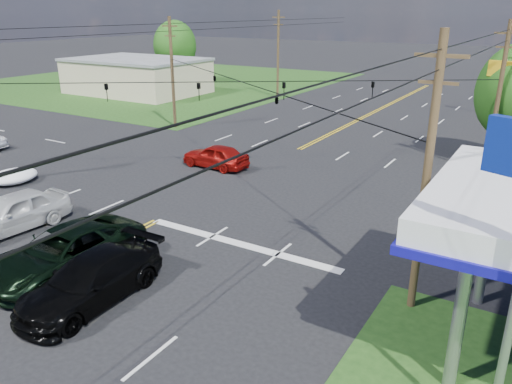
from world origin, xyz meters
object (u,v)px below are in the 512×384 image
Objects in this scene: pole_left_far at (278,53)px; pickup_dkgreen at (65,252)px; pole_se at (427,176)px; suv_black at (91,280)px; pole_ne at (498,98)px; retail_nw at (137,77)px; pole_nw at (172,72)px; tree_far_l at (175,46)px; pickup_white at (13,212)px.

pickup_dkgreen is (13.50, -41.77, -4.25)m from pole_left_far.
pickup_dkgreen is (-12.50, -4.77, -3.99)m from pole_se.
pole_se is 1.62× the size of suv_black.
pole_ne reaches higher than pickup_dkgreen.
suv_black is at bearing -69.45° from pole_left_far.
retail_nw is 1.68× the size of pole_nw.
pole_ne is at bearing 63.96° from pickup_dkgreen.
pole_se is 1.00× the size of pole_ne.
tree_far_l is at bearing 129.56° from pole_nw.
pole_nw is (17.00, -13.00, 2.92)m from retail_nw.
tree_far_l is at bearing 128.10° from pickup_dkgreen.
tree_far_l is (-19.00, 23.00, 0.28)m from pole_nw.
suv_black is (16.00, -42.67, -4.32)m from pole_left_far.
pole_left_far reaches higher than pole_se.
pole_nw is 28.86m from suv_black.
pickup_white is (-18.10, -3.28, -4.00)m from pole_se.
pole_nw is at bearing 145.30° from pole_se.
pole_ne is at bearing -16.82° from retail_nw.
tree_far_l is at bearing 168.11° from pole_left_far.
retail_nw is 49.35m from suv_black.
pole_se is 1.00× the size of pole_nw.
tree_far_l reaches higher than pickup_dkgreen.
pole_left_far is at bearing 125.10° from pole_se.
suv_black is (2.50, -0.90, -0.07)m from pickup_dkgreen.
tree_far_l is (-19.00, 4.00, 0.03)m from pole_left_far.
pole_nw is 1.62× the size of suv_black.
pole_nw is 23.05m from pickup_white.
retail_nw is 45.02m from pole_ne.
pole_ne reaches higher than retail_nw.
pole_nw is 1.09× the size of tree_far_l.
pole_ne is (26.00, 0.00, 0.00)m from pole_nw.
pole_se is 1.09× the size of tree_far_l.
retail_nw is at bearing 133.18° from pickup_dkgreen.
pole_se is 1.77× the size of pickup_white.
pole_nw is at bearing -50.44° from tree_far_l.
pole_nw is 0.95× the size of pole_left_far.
suv_black is (35.00, -46.67, -4.34)m from tree_far_l.
suv_black is 1.09× the size of pickup_white.
pole_nw is (-26.00, 18.00, 0.00)m from pole_se.
pole_ne is at bearing 90.00° from pole_se.
pole_left_far is at bearing 105.86° from pickup_white.
pickup_dkgreen is at bearing -159.10° from pole_se.
pole_ne is at bearing -36.16° from pole_left_far.
pickup_white is (-5.60, 1.49, -0.01)m from pickup_dkgreen.
retail_nw reaches higher than pickup_dkgreen.
pole_nw reaches higher than tree_far_l.
retail_nw is 53.09m from pole_se.
tree_far_l is 58.50m from suv_black.
pole_nw is 1.00× the size of pole_ne.
pole_nw is 1.43× the size of pickup_dkgreen.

